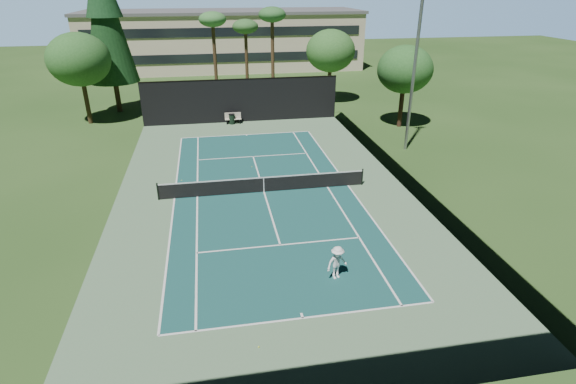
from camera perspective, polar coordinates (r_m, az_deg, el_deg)
name	(u,v)px	position (r m, az deg, el deg)	size (l,w,h in m)	color
ground	(264,192)	(28.18, -3.07, -0.01)	(160.00, 160.00, 0.00)	#294A1B
apron_slab	(264,192)	(28.18, -3.07, 0.00)	(18.00, 32.00, 0.01)	#597D57
court_surface	(264,192)	(28.18, -3.08, 0.02)	(10.97, 23.77, 0.01)	#174B48
court_lines	(264,192)	(28.17, -3.08, 0.03)	(11.07, 23.87, 0.01)	white
tennis_net	(264,184)	(27.95, -3.10, 1.03)	(12.90, 0.10, 1.10)	black
fence	(263,162)	(27.45, -3.19, 3.85)	(18.04, 32.05, 4.03)	black
player	(337,263)	(20.00, 6.26, -8.90)	(1.03, 0.59, 1.59)	white
tennis_ball_a	(259,347)	(17.10, -3.74, -19.04)	(0.06, 0.06, 0.06)	#D5E433
tennis_ball_b	(226,190)	(28.56, -7.88, 0.20)	(0.06, 0.06, 0.06)	#DDF237
tennis_ball_c	(252,167)	(32.09, -4.61, 3.22)	(0.06, 0.06, 0.06)	#B9D730
tennis_ball_d	(182,180)	(30.57, -13.36, 1.45)	(0.06, 0.06, 0.06)	#DCEF36
park_bench	(233,118)	(42.51, -7.00, 9.34)	(1.50, 0.45, 1.02)	beige
trash_bin	(232,119)	(42.38, -7.14, 9.19)	(0.56, 0.56, 0.95)	black
pine_tree	(104,11)	(48.27, -22.35, 20.52)	(4.80, 4.80, 15.00)	#41301C
palm_a	(213,23)	(49.52, -9.55, 20.41)	(2.80, 2.80, 9.32)	#47321E
palm_b	(245,29)	(51.76, -5.43, 19.88)	(2.80, 2.80, 8.42)	#47331E
palm_c	(272,19)	(48.98, -2.03, 21.14)	(2.80, 2.80, 9.77)	#4E3721
decid_tree_a	(331,51)	(49.54, 5.42, 17.40)	(5.12, 5.12, 7.62)	#412F1C
decid_tree_b	(405,70)	(41.61, 14.63, 14.81)	(4.80, 4.80, 7.14)	#3F271B
decid_tree_c	(79,60)	(45.16, -25.03, 14.98)	(5.44, 5.44, 8.09)	#44331D
campus_building	(224,39)	(71.82, -8.10, 18.64)	(40.50, 12.50, 8.30)	beige
light_pole	(415,65)	(35.19, 15.80, 15.22)	(0.90, 0.25, 12.22)	#95989D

